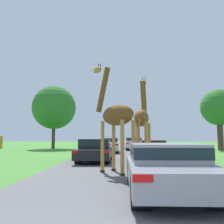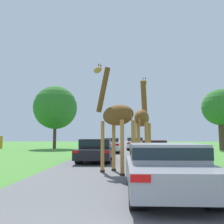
{
  "view_description": "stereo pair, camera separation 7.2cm",
  "coord_description": "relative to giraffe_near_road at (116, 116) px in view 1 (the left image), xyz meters",
  "views": [
    {
      "loc": [
        -0.18,
        -1.89,
        1.48
      ],
      "look_at": [
        -0.56,
        8.15,
        2.55
      ],
      "focal_mm": 38.0,
      "sensor_mm": 36.0,
      "label": 1
    },
    {
      "loc": [
        -0.11,
        -1.88,
        1.48
      ],
      "look_at": [
        -0.56,
        8.15,
        2.55
      ],
      "focal_mm": 38.0,
      "sensor_mm": 36.0,
      "label": 2
    }
  ],
  "objects": [
    {
      "name": "road",
      "position": [
        0.4,
        21.77,
        -2.37
      ],
      "size": [
        7.28,
        120.0,
        0.0
      ],
      "color": "#5B5B5E",
      "rests_on": "ground"
    },
    {
      "name": "car_far_ahead",
      "position": [
        1.71,
        18.16,
        -1.57
      ],
      "size": [
        1.93,
        4.3,
        1.51
      ],
      "color": "silver",
      "rests_on": "ground"
    },
    {
      "name": "giraffe_near_road",
      "position": [
        0.0,
        0.0,
        0.0
      ],
      "size": [
        2.14,
        2.2,
        5.01
      ],
      "rotation": [
        0.0,
        0.0,
        0.76
      ],
      "color": "#B77F3D",
      "rests_on": "ground"
    },
    {
      "name": "giraffe_companion",
      "position": [
        1.28,
        1.94,
        -0.02
      ],
      "size": [
        1.07,
        2.6,
        4.89
      ],
      "rotation": [
        0.0,
        0.0,
        -0.22
      ],
      "color": "#B77F3D",
      "rests_on": "ground"
    },
    {
      "name": "car_lead_maroon",
      "position": [
        1.41,
        -3.69,
        -1.66
      ],
      "size": [
        1.99,
        4.4,
        1.31
      ],
      "color": "gray",
      "rests_on": "ground"
    },
    {
      "name": "tree_left_edge",
      "position": [
        11.46,
        17.23,
        2.46
      ],
      "size": [
        4.14,
        4.14,
        6.98
      ],
      "color": "#4C3828",
      "rests_on": "ground"
    },
    {
      "name": "car_queue_left",
      "position": [
        -1.38,
        4.68,
        -1.65
      ],
      "size": [
        1.97,
        4.73,
        1.37
      ],
      "color": "black",
      "rests_on": "ground"
    },
    {
      "name": "car_queue_right",
      "position": [
        -0.89,
        13.28,
        -1.6
      ],
      "size": [
        1.73,
        4.76,
        1.46
      ],
      "color": "silver",
      "rests_on": "ground"
    },
    {
      "name": "tree_centre_back",
      "position": [
        -8.59,
        20.56,
        3.0
      ],
      "size": [
        5.7,
        5.7,
        8.24
      ],
      "color": "#4C3828",
      "rests_on": "ground"
    },
    {
      "name": "car_verge_right",
      "position": [
        2.55,
        7.74,
        -1.69
      ],
      "size": [
        1.89,
        4.12,
        1.26
      ],
      "color": "#561914",
      "rests_on": "ground"
    }
  ]
}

